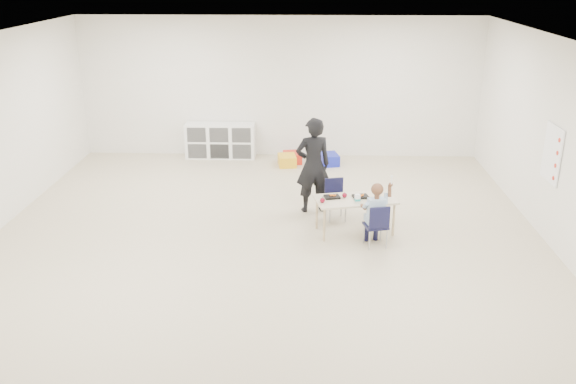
{
  "coord_description": "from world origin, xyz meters",
  "views": [
    {
      "loc": [
        0.6,
        -7.63,
        3.72
      ],
      "look_at": [
        0.33,
        0.02,
        0.85
      ],
      "focal_mm": 38.0,
      "sensor_mm": 36.0,
      "label": 1
    }
  ],
  "objects_px": {
    "chair_near": "(376,225)",
    "adult": "(313,165)",
    "child": "(376,213)",
    "table": "(355,215)",
    "cubby_shelf": "(221,141)"
  },
  "relations": [
    {
      "from": "chair_near",
      "to": "adult",
      "type": "distance_m",
      "value": 1.61
    },
    {
      "from": "table",
      "to": "cubby_shelf",
      "type": "bearing_deg",
      "value": 111.43
    },
    {
      "from": "child",
      "to": "adult",
      "type": "bearing_deg",
      "value": 111.61
    },
    {
      "from": "table",
      "to": "chair_near",
      "type": "bearing_deg",
      "value": -73.56
    },
    {
      "from": "table",
      "to": "cubby_shelf",
      "type": "height_order",
      "value": "cubby_shelf"
    },
    {
      "from": "table",
      "to": "child",
      "type": "height_order",
      "value": "child"
    },
    {
      "from": "chair_near",
      "to": "child",
      "type": "height_order",
      "value": "child"
    },
    {
      "from": "chair_near",
      "to": "cubby_shelf",
      "type": "relative_size",
      "value": 0.45
    },
    {
      "from": "chair_near",
      "to": "adult",
      "type": "bearing_deg",
      "value": 111.61
    },
    {
      "from": "cubby_shelf",
      "to": "adult",
      "type": "height_order",
      "value": "adult"
    },
    {
      "from": "child",
      "to": "cubby_shelf",
      "type": "bearing_deg",
      "value": 110.9
    },
    {
      "from": "table",
      "to": "child",
      "type": "xyz_separation_m",
      "value": [
        0.26,
        -0.46,
        0.23
      ]
    },
    {
      "from": "table",
      "to": "chair_near",
      "type": "relative_size",
      "value": 1.98
    },
    {
      "from": "chair_near",
      "to": "cubby_shelf",
      "type": "distance_m",
      "value": 4.93
    },
    {
      "from": "chair_near",
      "to": "adult",
      "type": "xyz_separation_m",
      "value": [
        -0.88,
        1.27,
        0.45
      ]
    }
  ]
}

